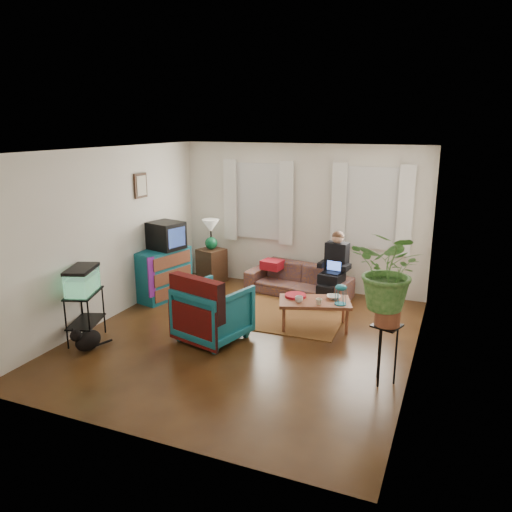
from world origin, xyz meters
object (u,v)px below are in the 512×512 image
at_px(sofa, 299,275).
at_px(side_table, 212,265).
at_px(aquarium_stand, 86,317).
at_px(dresser, 163,274).
at_px(plant_stand, 385,354).
at_px(armchair, 213,310).
at_px(coffee_table, 314,314).

distance_m(sofa, side_table, 1.78).
bearing_deg(aquarium_stand, dresser, 69.92).
xyz_separation_m(side_table, dresser, (-0.34, -1.16, 0.11)).
relative_size(aquarium_stand, plant_stand, 0.97).
relative_size(dresser, armchair, 1.10).
bearing_deg(plant_stand, sofa, 125.95).
height_order(coffee_table, plant_stand, plant_stand).
relative_size(sofa, armchair, 2.11).
height_order(side_table, coffee_table, side_table).
distance_m(sofa, coffee_table, 1.48).
bearing_deg(armchair, dresser, -21.95).
xyz_separation_m(coffee_table, plant_stand, (1.20, -1.26, 0.15)).
bearing_deg(sofa, dresser, -145.62).
relative_size(aquarium_stand, coffee_table, 0.68).
height_order(aquarium_stand, plant_stand, plant_stand).
height_order(sofa, armchair, armchair).
height_order(side_table, armchair, armchair).
bearing_deg(coffee_table, plant_stand, -65.63).
distance_m(aquarium_stand, plant_stand, 4.01).
bearing_deg(side_table, sofa, -3.80).
relative_size(sofa, plant_stand, 2.53).
bearing_deg(armchair, aquarium_stand, 39.50).
relative_size(sofa, coffee_table, 1.78).
distance_m(aquarium_stand, coffee_table, 3.25).
relative_size(coffee_table, plant_stand, 1.42).
xyz_separation_m(side_table, coffee_table, (2.44, -1.43, -0.10)).
distance_m(side_table, plant_stand, 4.53).
xyz_separation_m(armchair, coffee_table, (1.19, 0.92, -0.22)).
xyz_separation_m(side_table, aquarium_stand, (-0.35, -3.08, 0.03)).
relative_size(dresser, coffee_table, 0.93).
xyz_separation_m(dresser, plant_stand, (3.98, -1.54, -0.07)).
height_order(sofa, aquarium_stand, sofa).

